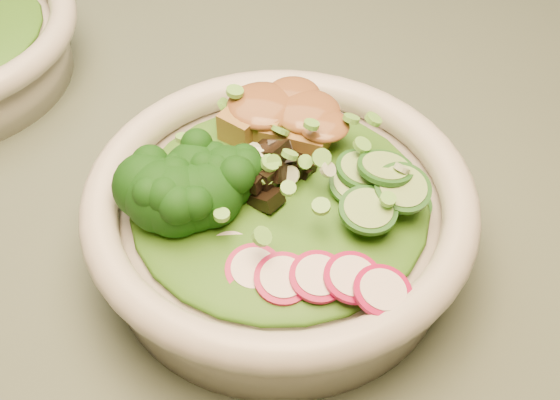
% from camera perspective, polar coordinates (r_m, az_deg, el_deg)
% --- Properties ---
extents(dining_table, '(1.20, 0.80, 0.75)m').
position_cam_1_polar(dining_table, '(0.69, -6.11, -5.73)').
color(dining_table, black).
rests_on(dining_table, ground).
extents(salad_bowl, '(0.26, 0.26, 0.07)m').
position_cam_1_polar(salad_bowl, '(0.53, -0.00, -1.44)').
color(salad_bowl, beige).
rests_on(salad_bowl, dining_table).
extents(lettuce_bed, '(0.20, 0.20, 0.02)m').
position_cam_1_polar(lettuce_bed, '(0.51, 0.00, 0.08)').
color(lettuce_bed, '#1F5812').
rests_on(lettuce_bed, salad_bowl).
extents(broccoli_florets, '(0.09, 0.09, 0.04)m').
position_cam_1_polar(broccoli_florets, '(0.50, -6.92, 1.00)').
color(broccoli_florets, black).
rests_on(broccoli_florets, salad_bowl).
extents(radish_slices, '(0.11, 0.06, 0.02)m').
position_cam_1_polar(radish_slices, '(0.47, 0.49, -5.37)').
color(radish_slices, '#9B0B3C').
rests_on(radish_slices, salad_bowl).
extents(cucumber_slices, '(0.08, 0.08, 0.04)m').
position_cam_1_polar(cucumber_slices, '(0.51, 7.15, 0.95)').
color(cucumber_slices, '#7FA55C').
rests_on(cucumber_slices, salad_bowl).
extents(mushroom_heap, '(0.08, 0.08, 0.04)m').
position_cam_1_polar(mushroom_heap, '(0.51, -0.02, 2.07)').
color(mushroom_heap, black).
rests_on(mushroom_heap, salad_bowl).
extents(tofu_cubes, '(0.10, 0.08, 0.04)m').
position_cam_1_polar(tofu_cubes, '(0.55, 0.05, 5.57)').
color(tofu_cubes, olive).
rests_on(tofu_cubes, salad_bowl).
extents(peanut_sauce, '(0.07, 0.05, 0.02)m').
position_cam_1_polar(peanut_sauce, '(0.54, 0.05, 6.58)').
color(peanut_sauce, brown).
rests_on(peanut_sauce, tofu_cubes).
extents(scallion_garnish, '(0.19, 0.19, 0.02)m').
position_cam_1_polar(scallion_garnish, '(0.50, -0.00, 1.91)').
color(scallion_garnish, '#65B23F').
rests_on(scallion_garnish, salad_bowl).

